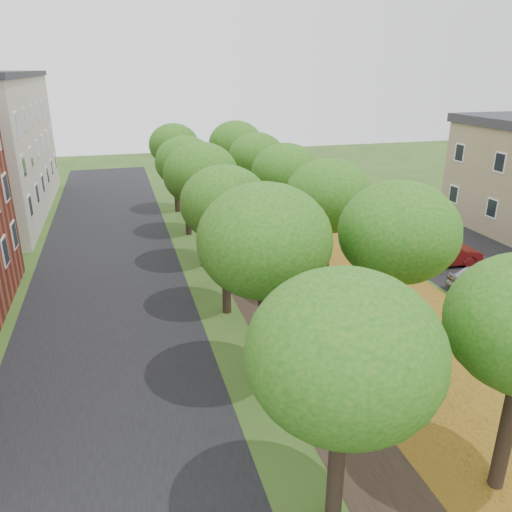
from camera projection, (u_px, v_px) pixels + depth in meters
ground at (410, 506)px, 12.91m from camera, size 120.00×120.00×0.00m
street_asphalt at (109, 298)px, 24.53m from camera, size 8.00×70.00×0.01m
footpath at (255, 282)px, 26.42m from camera, size 3.20×70.00×0.01m
leaf_verge at (342, 272)px, 27.68m from camera, size 7.50×70.00×0.01m
parking_lot at (462, 252)px, 30.72m from camera, size 9.00×16.00×0.01m
tree_row_west at (212, 192)px, 24.10m from camera, size 3.98×33.98×6.72m
tree_row_east at (305, 186)px, 25.31m from camera, size 3.98×33.98×6.72m
bench at (338, 356)px, 18.77m from camera, size 0.79×1.85×0.85m
car_silver at (486, 278)px, 25.25m from camera, size 3.90×1.66×1.31m
car_red at (444, 253)px, 28.42m from camera, size 4.40×1.80×1.42m
car_grey at (410, 235)px, 31.54m from camera, size 5.11×2.85×1.40m
car_white at (403, 230)px, 32.37m from camera, size 5.42×2.83×1.46m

